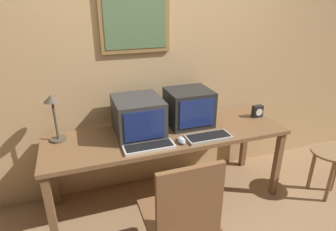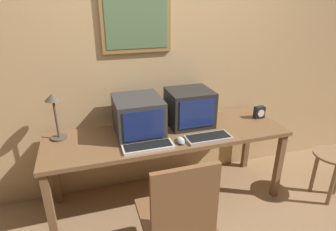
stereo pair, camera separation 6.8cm
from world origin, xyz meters
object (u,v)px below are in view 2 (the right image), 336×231
Objects in this scene: keyboard_side at (208,137)px; desk_lamp at (54,108)px; monitor_right at (190,108)px; mouse_near_keyboard at (181,140)px; monitor_left at (138,116)px; desk_clock at (259,112)px; keyboard_main at (148,147)px; office_chair at (177,227)px; mouse_far_corner at (181,141)px; side_stool at (332,164)px.

desk_lamp is (-1.20, 0.38, 0.26)m from keyboard_side.
monitor_right is 3.47× the size of mouse_near_keyboard.
monitor_left reaches higher than desk_clock.
keyboard_main is 0.65m from office_chair.
keyboard_main is 1.02× the size of desk_lamp.
monitor_left is 1.09× the size of keyboard_main.
desk_lamp is at bearing 162.24° from keyboard_side.
mouse_far_corner is 1.49m from side_stool.
monitor_left reaches higher than keyboard_main.
mouse_far_corner is at bearing -0.23° from keyboard_main.
mouse_near_keyboard is at bearing -122.02° from monitor_right.
side_stool is at bearing -8.88° from mouse_far_corner.
keyboard_side is 1.25m from side_stool.
monitor_right is at bearing 58.59° from mouse_far_corner.
mouse_near_keyboard is 0.94m from desk_clock.
office_chair is (-1.14, -0.83, -0.36)m from desk_clock.
monitor_left is at bearing -8.42° from desk_lamp.
keyboard_main is 0.86× the size of side_stool.
side_stool is (1.18, -0.22, -0.35)m from keyboard_side.
keyboard_side reaches higher than side_stool.
monitor_left reaches higher than keyboard_side.
mouse_near_keyboard is 1.49m from side_stool.
keyboard_main is at bearing 172.50° from side_stool.
office_chair is (0.06, -0.85, -0.46)m from monitor_left.
monitor_right is at bearing 5.35° from monitor_left.
monitor_left is 0.93× the size of side_stool.
desk_lamp is at bearing 177.41° from monitor_right.
office_chair is at bearing -115.61° from monitor_right.
monitor_right is 0.97× the size of keyboard_main.
desk_lamp is (-0.96, 0.37, 0.26)m from mouse_near_keyboard.
office_chair is (0.05, -0.57, -0.31)m from keyboard_main.
monitor_left is 4.21× the size of mouse_far_corner.
desk_lamp reaches higher than keyboard_side.
monitor_left is at bearing 178.74° from desk_clock.
desk_lamp reaches higher than side_stool.
mouse_near_keyboard is at bearing 68.19° from office_chair.
monitor_left is 0.68m from desk_lamp.
keyboard_side is at bearing -158.78° from desk_clock.
keyboard_side is 0.81× the size of side_stool.
keyboard_side is at bearing -17.76° from desk_lamp.
keyboard_side is 0.40× the size of office_chair.
mouse_far_corner is at bearing -164.09° from desk_clock.
mouse_far_corner is at bearing -22.05° from desk_lamp.
office_chair is at bearing -85.91° from monitor_left.
desk_clock is (1.20, -0.03, -0.10)m from monitor_left.
desk_lamp is at bearing 150.42° from keyboard_main.
desk_lamp reaches higher than desk_clock.
monitor_right is (0.49, 0.05, 0.00)m from monitor_left.
mouse_near_keyboard reaches higher than keyboard_side.
desk_clock reaches higher than mouse_far_corner.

